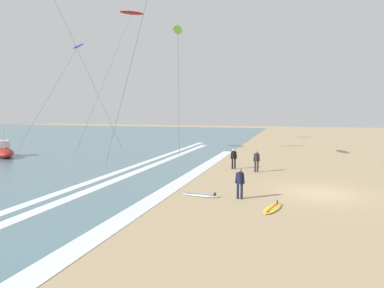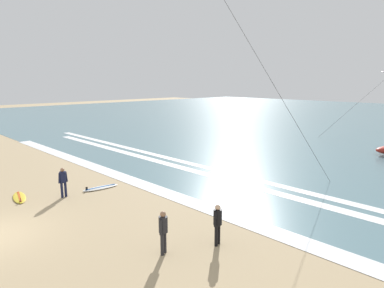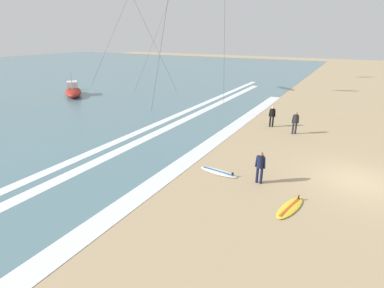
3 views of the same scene
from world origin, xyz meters
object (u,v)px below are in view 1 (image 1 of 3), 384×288
Objects in this scene: surfboard_left_pile at (201,195)px; surfboard_right_spare at (272,208)px; surfer_background_far at (234,157)px; surfer_mid_group at (240,181)px; kite_blue_mid_center at (78,47)px; surfer_left_near at (257,159)px; offshore_boat at (3,151)px; kite_red_far_right at (131,14)px; kite_lime_high_right at (178,31)px.

surfboard_left_pile is 0.99× the size of surfboard_right_spare.
surfer_mid_group is (-9.21, -1.84, 0.00)m from surfer_background_far.
kite_blue_mid_center is (15.04, 19.52, 10.29)m from surfer_mid_group.
surfer_left_near is 8.30m from surfer_mid_group.
surfboard_left_pile is at bearing 68.54° from surfboard_right_spare.
offshore_boat is at bearing 66.61° from surfboard_left_pile.
kite_blue_mid_center is 12.46m from kite_red_far_right.
surfer_mid_group is at bearing -144.49° from kite_red_far_right.
surfboard_right_spare is (-1.53, -3.89, 0.00)m from surfboard_left_pile.
offshore_boat is (1.54, 24.82, -0.40)m from surfer_left_near.
surfer_left_near is 0.09× the size of kite_red_far_right.
surfer_background_far and surfer_left_near have the same top height.
kite_blue_mid_center is at bearing -45.40° from offshore_boat.
surfer_left_near is at bearing -93.54° from offshore_boat.
surfer_background_far is 21.27m from kite_blue_mid_center.
kite_lime_high_right is at bearing -83.15° from offshore_boat.
kite_red_far_right is at bearing 36.46° from surfboard_right_spare.
offshore_boat reaches higher than surfboard_left_pile.
surfer_mid_group is 26.68m from offshore_boat.
offshore_boat reaches higher than surfboard_right_spare.
surfboard_left_pile is at bearing -113.39° from offshore_boat.
surfer_left_near is at bearing -116.28° from kite_lime_high_right.
kite_lime_high_right reaches higher than surfboard_left_pile.
surfer_left_near is 9.99m from surfboard_right_spare.
surfboard_left_pile is (-8.27, 2.15, -0.91)m from surfer_left_near.
surfer_background_far is at bearing -116.40° from kite_lime_high_right.
surfer_background_far is 2.08m from surfer_left_near.
surfer_background_far is 0.32× the size of offshore_boat.
surfboard_right_spare is at bearing -169.95° from surfer_left_near.
surfer_left_near is at bearing -115.93° from surfer_background_far.
kite_lime_high_right is at bearing -141.40° from kite_red_far_right.
surfboard_left_pile is (0.03, 2.13, -0.91)m from surfer_mid_group.
surfboard_right_spare is at bearing -111.46° from surfboard_left_pile.
surfer_background_far reaches higher than surfboard_right_spare.
offshore_boat is at bearing 134.60° from kite_blue_mid_center.
surfer_mid_group is at bearing 49.62° from surfboard_right_spare.
kite_red_far_right is at bearing 46.45° from surfer_left_near.
surfboard_right_spare is at bearing -130.38° from surfer_mid_group.
surfer_left_near and surfer_mid_group have the same top height.
surfer_left_near is 1.00× the size of surfer_mid_group.
kite_red_far_right is (10.84, -1.06, 6.05)m from kite_blue_mid_center.
kite_blue_mid_center reaches higher than surfer_background_far.
surfer_background_far and surfer_mid_group have the same top height.
surfboard_left_pile is 35.11m from kite_red_far_right.
surfer_background_far is 12.21m from kite_lime_high_right.
kite_red_far_right is (25.88, 18.46, 16.34)m from surfer_mid_group.
surfer_mid_group is at bearing -168.69° from surfer_background_far.
surfboard_right_spare is 29.18m from kite_blue_mid_center.
surfer_mid_group is (-8.30, 0.03, 0.00)m from surfer_left_near.
surfer_left_near is 0.14× the size of kite_blue_mid_center.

